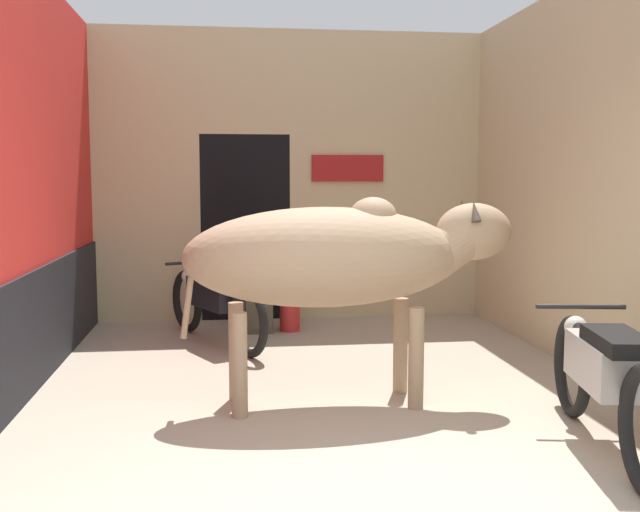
{
  "coord_description": "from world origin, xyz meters",
  "views": [
    {
      "loc": [
        -0.74,
        -3.39,
        1.62
      ],
      "look_at": [
        -0.02,
        2.32,
        1.02
      ],
      "focal_mm": 42.0,
      "sensor_mm": 36.0,
      "label": 1
    }
  ],
  "objects": [
    {
      "name": "wall_back_with_doorway",
      "position": [
        -0.19,
        5.4,
        1.42
      ],
      "size": [
        4.42,
        0.93,
        3.28
      ],
      "color": "#C6B289",
      "rests_on": "ground_plane"
    },
    {
      "name": "plastic_stool",
      "position": [
        -0.08,
        4.44,
        0.23
      ],
      "size": [
        0.31,
        0.31,
        0.42
      ],
      "color": "red",
      "rests_on": "ground_plane"
    },
    {
      "name": "motorcycle_far",
      "position": [
        -0.85,
        3.92,
        0.44
      ],
      "size": [
        0.99,
        1.86,
        0.77
      ],
      "color": "black",
      "rests_on": "ground_plane"
    },
    {
      "name": "wall_left_shopfront",
      "position": [
        -2.29,
        2.56,
        1.59
      ],
      "size": [
        0.25,
        5.15,
        3.28
      ],
      "color": "red",
      "rests_on": "ground_plane"
    },
    {
      "name": "wall_right_with_door",
      "position": [
        2.29,
        2.52,
        1.62
      ],
      "size": [
        0.22,
        5.15,
        3.28
      ],
      "color": "#C6B289",
      "rests_on": "ground_plane"
    },
    {
      "name": "motorcycle_near",
      "position": [
        1.48,
        0.69,
        0.46
      ],
      "size": [
        0.59,
        1.99,
        0.8
      ],
      "color": "black",
      "rests_on": "ground_plane"
    },
    {
      "name": "shopkeeper_seated",
      "position": [
        -0.4,
        4.47,
        0.64
      ],
      "size": [
        0.4,
        0.33,
        1.22
      ],
      "color": "brown",
      "rests_on": "ground_plane"
    },
    {
      "name": "cow",
      "position": [
        0.06,
        1.82,
        1.06
      ],
      "size": [
        2.4,
        0.82,
        1.49
      ],
      "color": "tan",
      "rests_on": "ground_plane"
    }
  ]
}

